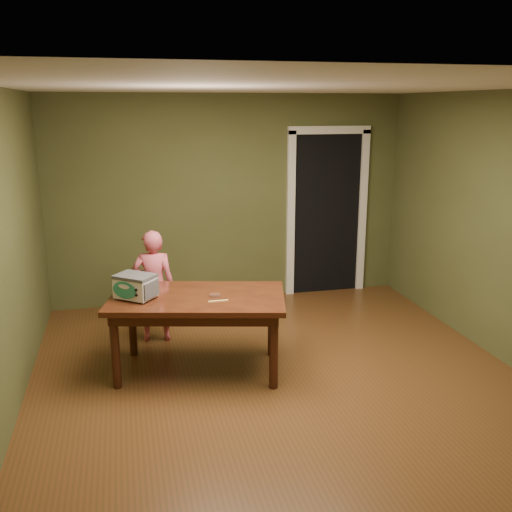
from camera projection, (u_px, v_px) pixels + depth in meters
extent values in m
plane|color=brown|center=(282.00, 384.00, 5.17)|extent=(5.00, 5.00, 0.00)
cube|color=#4B512B|center=(229.00, 200.00, 7.19)|extent=(4.50, 0.02, 2.60)
cube|color=#4B512B|center=(443.00, 378.00, 2.49)|extent=(4.50, 0.02, 2.60)
cube|color=#4B512B|center=(0.00, 262.00, 4.34)|extent=(0.02, 5.00, 2.60)
cube|color=white|center=(286.00, 86.00, 4.51)|extent=(4.50, 5.00, 0.02)
cube|color=black|center=(319.00, 211.00, 7.83)|extent=(0.90, 0.60, 2.10)
cube|color=black|center=(327.00, 215.00, 7.53)|extent=(0.90, 0.02, 2.10)
cube|color=white|center=(291.00, 217.00, 7.40)|extent=(0.10, 0.06, 2.20)
cube|color=white|center=(362.00, 214.00, 7.63)|extent=(0.10, 0.06, 2.20)
cube|color=white|center=(330.00, 130.00, 7.23)|extent=(1.10, 0.06, 0.10)
cube|color=#34140B|center=(197.00, 298.00, 5.27)|extent=(1.77, 1.25, 0.05)
cube|color=#38190E|center=(198.00, 306.00, 5.29)|extent=(1.62, 1.10, 0.10)
cylinder|color=#38190E|center=(115.00, 351.00, 5.03)|extent=(0.08, 0.08, 0.70)
cylinder|color=#38190E|center=(132.00, 322.00, 5.71)|extent=(0.08, 0.08, 0.70)
cylinder|color=#38190E|center=(274.00, 351.00, 5.03)|extent=(0.08, 0.08, 0.70)
cylinder|color=#38190E|center=(272.00, 322.00, 5.70)|extent=(0.08, 0.08, 0.70)
cylinder|color=#4C4F54|center=(118.00, 298.00, 5.17)|extent=(0.02, 0.02, 0.01)
cylinder|color=#4C4F54|center=(130.00, 293.00, 5.33)|extent=(0.02, 0.02, 0.01)
cylinder|color=#4C4F54|center=(143.00, 303.00, 5.05)|extent=(0.02, 0.02, 0.01)
cylinder|color=#4C4F54|center=(154.00, 297.00, 5.21)|extent=(0.02, 0.02, 0.01)
cube|color=white|center=(135.00, 287.00, 5.16)|extent=(0.41, 0.39, 0.19)
cube|color=#4C4F54|center=(135.00, 276.00, 5.14)|extent=(0.42, 0.40, 0.03)
cube|color=#4C4F54|center=(120.00, 284.00, 5.23)|extent=(0.14, 0.18, 0.15)
cube|color=#4C4F54|center=(151.00, 289.00, 5.09)|extent=(0.14, 0.18, 0.15)
ellipsoid|color=teal|center=(124.00, 290.00, 5.07)|extent=(0.20, 0.16, 0.16)
cylinder|color=black|center=(136.00, 290.00, 5.01)|extent=(0.03, 0.02, 0.02)
cylinder|color=black|center=(136.00, 295.00, 5.02)|extent=(0.02, 0.02, 0.02)
cylinder|color=silver|center=(215.00, 295.00, 5.24)|extent=(0.10, 0.10, 0.02)
cylinder|color=#492818|center=(215.00, 295.00, 5.24)|extent=(0.09, 0.09, 0.01)
cube|color=#E4C363|center=(218.00, 301.00, 5.11)|extent=(0.18, 0.03, 0.01)
imported|color=#DF5C71|center=(154.00, 286.00, 6.02)|extent=(0.48, 0.35, 1.21)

